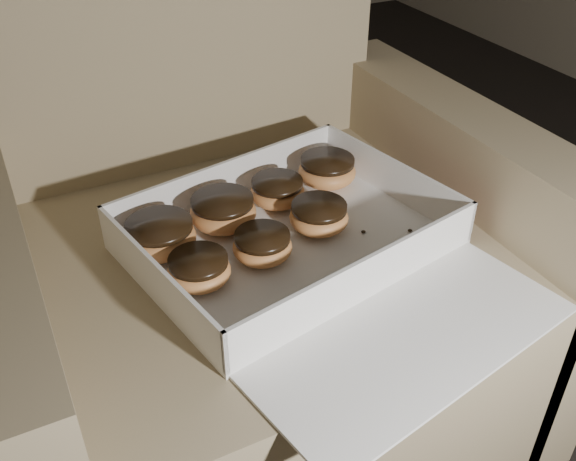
# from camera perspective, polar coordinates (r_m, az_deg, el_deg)

# --- Properties ---
(armchair) EXTENTS (0.87, 0.73, 0.91)m
(armchair) POSITION_cam_1_polar(r_m,az_deg,el_deg) (1.09, -3.65, -4.18)
(armchair) COLOR #857654
(armchair) RESTS_ON floor
(bakery_box) EXTENTS (0.52, 0.59, 0.07)m
(bakery_box) POSITION_cam_1_polar(r_m,az_deg,el_deg) (0.92, 1.95, -1.91)
(bakery_box) COLOR white
(bakery_box) RESTS_ON armchair
(donut_a) EXTENTS (0.09, 0.09, 0.04)m
(donut_a) POSITION_cam_1_polar(r_m,az_deg,el_deg) (1.03, -0.96, 3.52)
(donut_a) COLOR #E1924E
(donut_a) RESTS_ON bakery_box
(donut_b) EXTENTS (0.10, 0.10, 0.05)m
(donut_b) POSITION_cam_1_polar(r_m,az_deg,el_deg) (1.08, 3.50, 5.37)
(donut_b) COLOR #E1924E
(donut_b) RESTS_ON bakery_box
(donut_c) EXTENTS (0.09, 0.09, 0.04)m
(donut_c) POSITION_cam_1_polar(r_m,az_deg,el_deg) (0.87, -7.92, -3.46)
(donut_c) COLOR #E1924E
(donut_c) RESTS_ON bakery_box
(donut_d) EXTENTS (0.09, 0.09, 0.04)m
(donut_d) POSITION_cam_1_polar(r_m,az_deg,el_deg) (0.97, 2.77, 1.29)
(donut_d) COLOR #E1924E
(donut_d) RESTS_ON bakery_box
(donut_e) EXTENTS (0.10, 0.10, 0.05)m
(donut_e) POSITION_cam_1_polar(r_m,az_deg,el_deg) (0.94, -11.30, -0.52)
(donut_e) COLOR #E1924E
(donut_e) RESTS_ON bakery_box
(donut_f) EXTENTS (0.10, 0.10, 0.05)m
(donut_f) POSITION_cam_1_polar(r_m,az_deg,el_deg) (0.98, -5.81, 1.71)
(donut_f) COLOR #E1924E
(donut_f) RESTS_ON bakery_box
(donut_g) EXTENTS (0.09, 0.09, 0.04)m
(donut_g) POSITION_cam_1_polar(r_m,az_deg,el_deg) (0.91, -2.29, -1.34)
(donut_g) COLOR #E1924E
(donut_g) RESTS_ON bakery_box
(crumb_a) EXTENTS (0.01, 0.01, 0.00)m
(crumb_a) POSITION_cam_1_polar(r_m,az_deg,el_deg) (0.98, 6.72, -0.11)
(crumb_a) COLOR black
(crumb_a) RESTS_ON bakery_box
(crumb_b) EXTENTS (0.01, 0.01, 0.00)m
(crumb_b) POSITION_cam_1_polar(r_m,az_deg,el_deg) (0.99, 10.79, -0.00)
(crumb_b) COLOR black
(crumb_b) RESTS_ON bakery_box
(crumb_c) EXTENTS (0.01, 0.01, 0.00)m
(crumb_c) POSITION_cam_1_polar(r_m,az_deg,el_deg) (0.92, -0.85, -2.50)
(crumb_c) COLOR black
(crumb_c) RESTS_ON bakery_box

